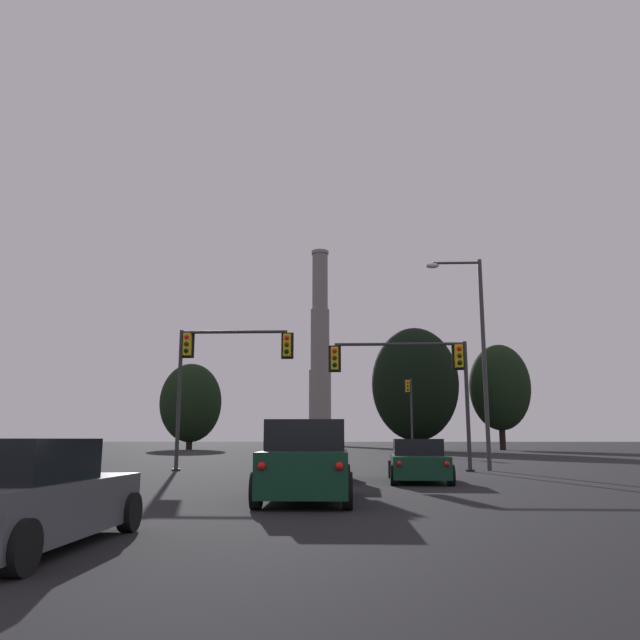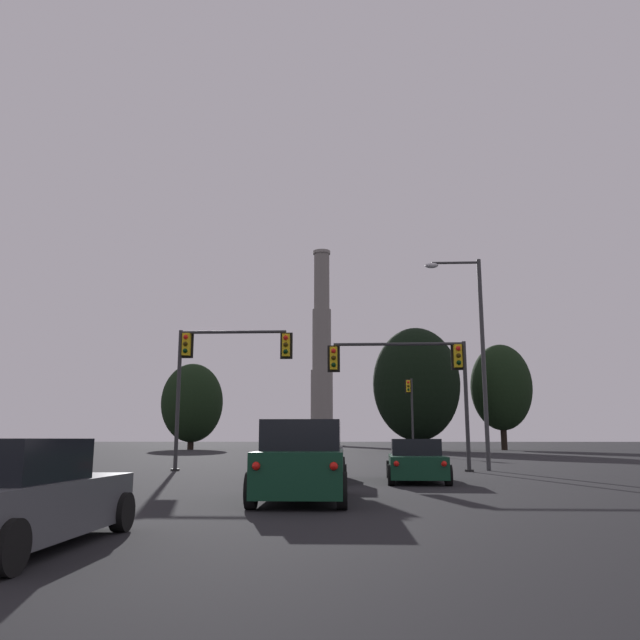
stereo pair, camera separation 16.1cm
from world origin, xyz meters
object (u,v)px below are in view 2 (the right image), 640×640
at_px(suv_center_lane_second, 303,461).
at_px(sedan_right_lane_front, 416,461).
at_px(traffic_light_far_right, 411,405).
at_px(smokestack, 322,366).
at_px(traffic_light_overhead_left, 216,362).
at_px(traffic_light_overhead_right, 418,371).
at_px(suv_center_lane_front, 312,454).
at_px(street_lamp, 475,342).
at_px(hatchback_left_lane_third, 13,498).

xyz_separation_m(suv_center_lane_second, sedan_right_lane_front, (3.37, 6.78, -0.23)).
bearing_deg(traffic_light_far_right, smokestack, 98.02).
xyz_separation_m(sedan_right_lane_front, traffic_light_overhead_left, (-8.46, 6.55, 4.25)).
relative_size(sedan_right_lane_front, traffic_light_overhead_right, 0.74).
bearing_deg(traffic_light_overhead_right, traffic_light_overhead_left, 179.75).
relative_size(suv_center_lane_second, traffic_light_overhead_right, 0.76).
bearing_deg(suv_center_lane_front, street_lamp, 46.73).
height_order(hatchback_left_lane_third, traffic_light_overhead_right, traffic_light_overhead_right).
bearing_deg(street_lamp, traffic_light_far_right, 91.44).
distance_m(traffic_light_far_right, street_lamp, 26.03).
bearing_deg(suv_center_lane_second, smokestack, 91.83).
relative_size(traffic_light_overhead_right, smokestack, 0.15).
distance_m(suv_center_lane_second, traffic_light_overhead_left, 14.82).
bearing_deg(sedan_right_lane_front, traffic_light_overhead_right, 85.12).
bearing_deg(traffic_light_overhead_left, hatchback_left_lane_third, -84.98).
bearing_deg(suv_center_lane_front, traffic_light_overhead_left, 129.71).
height_order(suv_center_lane_front, traffic_light_overhead_right, traffic_light_overhead_right).
bearing_deg(sedan_right_lane_front, suv_center_lane_front, 178.80).
relative_size(suv_center_lane_front, traffic_light_overhead_left, 0.77).
distance_m(suv_center_lane_second, street_lamp, 16.66).
xyz_separation_m(suv_center_lane_second, traffic_light_far_right, (6.41, 40.20, 3.45)).
distance_m(street_lamp, smokestack, 109.91).
distance_m(hatchback_left_lane_third, traffic_light_overhead_right, 21.89).
xyz_separation_m(suv_center_lane_second, traffic_light_overhead_left, (-5.09, 13.33, 4.02)).
bearing_deg(smokestack, suv_center_lane_second, -87.56).
bearing_deg(sedan_right_lane_front, smokestack, 96.86).
relative_size(traffic_light_far_right, smokestack, 0.15).
bearing_deg(hatchback_left_lane_third, street_lamp, 64.49).
relative_size(suv_center_lane_front, traffic_light_far_right, 0.75).
xyz_separation_m(sedan_right_lane_front, smokestack, (-8.61, 116.07, 16.61)).
bearing_deg(hatchback_left_lane_third, traffic_light_far_right, 78.98).
distance_m(traffic_light_far_right, smokestack, 84.46).
height_order(hatchback_left_lane_third, traffic_light_far_right, traffic_light_far_right).
bearing_deg(traffic_light_overhead_right, traffic_light_far_right, 85.36).
height_order(suv_center_lane_second, sedan_right_lane_front, suv_center_lane_second).
bearing_deg(traffic_light_far_right, traffic_light_overhead_left, -113.16).
bearing_deg(traffic_light_far_right, suv_center_lane_second, -99.05).
bearing_deg(hatchback_left_lane_third, smokestack, 91.48).
height_order(traffic_light_overhead_right, smokestack, smokestack).
height_order(traffic_light_far_right, street_lamp, street_lamp).
xyz_separation_m(traffic_light_overhead_left, street_lamp, (12.15, 0.90, 1.02)).
bearing_deg(smokestack, traffic_light_far_right, -81.98).
bearing_deg(suv_center_lane_second, suv_center_lane_front, 91.08).
bearing_deg(sedan_right_lane_front, hatchback_left_lane_third, -113.40).
bearing_deg(traffic_light_overhead_left, traffic_light_overhead_right, -0.25).
xyz_separation_m(suv_center_lane_second, smokestack, (-5.24, 122.85, 16.38)).
xyz_separation_m(traffic_light_overhead_right, smokestack, (-9.46, 109.57, 12.79)).
height_order(traffic_light_far_right, smokestack, smokestack).
height_order(hatchback_left_lane_third, street_lamp, street_lamp).
bearing_deg(street_lamp, smokestack, 96.46).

